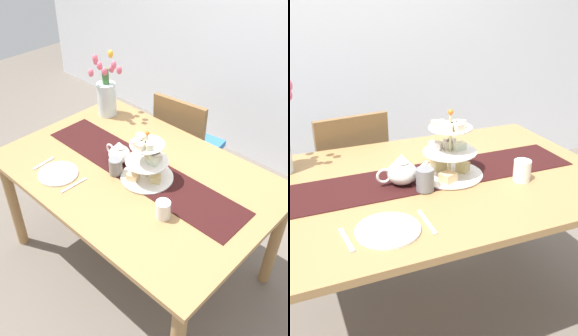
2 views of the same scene
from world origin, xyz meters
The scene contains 12 objects.
ground_plane centered at (0.00, 0.00, 0.00)m, with size 8.00×8.00×0.00m, color #6B6056.
dining_table centered at (0.00, 0.00, 0.68)m, with size 1.58×1.06×0.78m.
chair_left centered at (-0.23, 0.76, 0.50)m, with size 0.47×0.47×0.91m.
table_runner centered at (0.00, 0.03, 0.78)m, with size 1.36×0.29×0.00m, color black.
tiered_cake_stand centered at (0.08, 0.00, 0.88)m, with size 0.30×0.30×0.30m.
teapot centered at (-0.14, 0.00, 0.84)m, with size 0.24×0.13×0.14m.
tulip_vase centered at (-0.62, 0.34, 0.93)m, with size 0.23×0.20×0.44m.
dinner_plate_left centered at (-0.30, -0.33, 0.78)m, with size 0.23×0.23×0.01m, color white.
fork_left centered at (-0.45, -0.33, 0.78)m, with size 0.02×0.15×0.01m, color silver.
knife_left centered at (-0.16, -0.33, 0.78)m, with size 0.01×0.17×0.01m, color silver.
mug_grey centered at (-0.07, -0.09, 0.83)m, with size 0.08×0.08×0.10m, color slate.
mug_white_text centered at (0.35, -0.17, 0.82)m, with size 0.08×0.08×0.10m, color white.
Camera 1 is at (1.24, -1.22, 2.13)m, focal length 40.79 mm.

